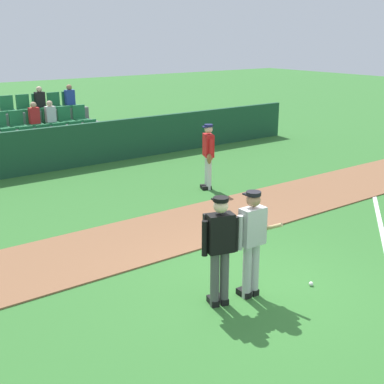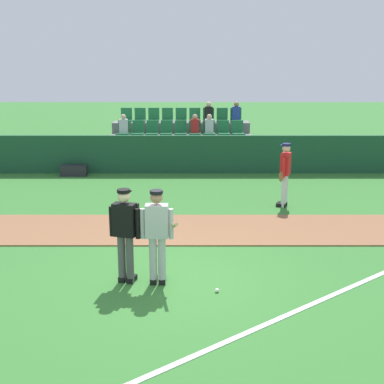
% 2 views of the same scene
% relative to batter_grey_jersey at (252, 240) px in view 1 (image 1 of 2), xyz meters
% --- Properties ---
extents(ground_plane, '(80.00, 80.00, 0.00)m').
position_rel_batter_grey_jersey_xyz_m(ground_plane, '(0.18, 0.11, -0.97)').
color(ground_plane, '#33702D').
extents(infield_dirt_path, '(28.00, 2.27, 0.03)m').
position_rel_batter_grey_jersey_xyz_m(infield_dirt_path, '(0.18, 3.07, -0.95)').
color(infield_dirt_path, brown).
rests_on(infield_dirt_path, ground).
extents(dugout_fence, '(20.00, 0.16, 1.35)m').
position_rel_batter_grey_jersey_xyz_m(dugout_fence, '(0.18, 9.44, -0.29)').
color(dugout_fence, '#19472D').
rests_on(dugout_fence, ground).
extents(stadium_bleachers, '(5.55, 2.95, 2.30)m').
position_rel_batter_grey_jersey_xyz_m(stadium_bleachers, '(0.19, 11.32, -0.34)').
color(stadium_bleachers, slate).
rests_on(stadium_bleachers, ground).
extents(batter_grey_jersey, '(0.68, 0.78, 1.76)m').
position_rel_batter_grey_jersey_xyz_m(batter_grey_jersey, '(0.00, 0.00, 0.00)').
color(batter_grey_jersey, '#B2B2B2').
rests_on(batter_grey_jersey, ground).
extents(umpire_home_plate, '(0.57, 0.39, 1.76)m').
position_rel_batter_grey_jersey_xyz_m(umpire_home_plate, '(-0.58, 0.09, 0.03)').
color(umpire_home_plate, '#4C4C4C').
rests_on(umpire_home_plate, ground).
extents(runner_red_jersey, '(0.42, 0.62, 1.76)m').
position_rel_batter_grey_jersey_xyz_m(runner_red_jersey, '(3.15, 5.09, -0.01)').
color(runner_red_jersey, silver).
rests_on(runner_red_jersey, ground).
extents(baseball, '(0.07, 0.07, 0.07)m').
position_rel_batter_grey_jersey_xyz_m(baseball, '(1.05, -0.36, -0.93)').
color(baseball, white).
rests_on(baseball, ground).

